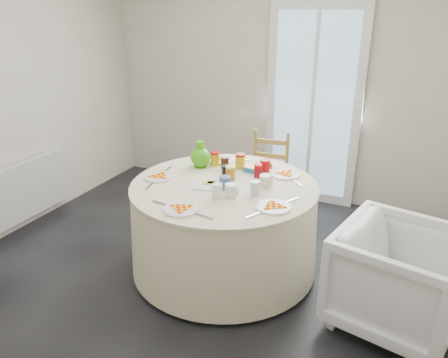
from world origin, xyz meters
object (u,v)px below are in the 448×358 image
at_px(armchair, 399,275).
at_px(green_pitcher, 200,154).
at_px(table, 224,228).
at_px(wooden_chair, 266,173).
at_px(radiator, 28,189).

bearing_deg(armchair, green_pitcher, 88.50).
xyz_separation_m(table, wooden_chair, (-0.01, 1.06, 0.09)).
height_order(radiator, table, table).
relative_size(radiator, green_pitcher, 4.51).
bearing_deg(wooden_chair, armchair, -45.76).
height_order(radiator, green_pitcher, green_pitcher).
xyz_separation_m(radiator, wooden_chair, (2.05, 1.15, 0.09)).
xyz_separation_m(table, green_pitcher, (-0.34, 0.27, 0.49)).
distance_m(radiator, armchair, 3.40).
bearing_deg(radiator, green_pitcher, 11.83).
relative_size(wooden_chair, green_pitcher, 3.93).
distance_m(table, green_pitcher, 0.66).
height_order(armchair, green_pitcher, green_pitcher).
xyz_separation_m(radiator, table, (2.06, 0.09, -0.01)).
bearing_deg(armchair, wooden_chair, 60.62).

